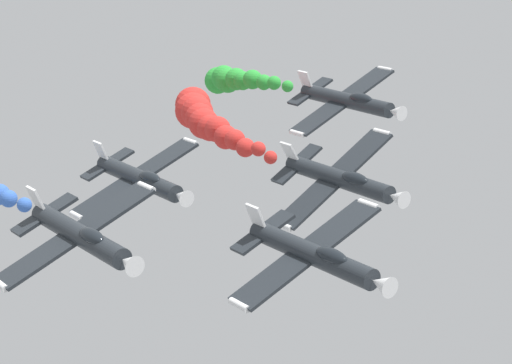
{
  "coord_description": "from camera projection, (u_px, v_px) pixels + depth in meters",
  "views": [
    {
      "loc": [
        33.69,
        45.07,
        104.22
      ],
      "look_at": [
        0.0,
        0.0,
        87.99
      ],
      "focal_mm": 69.12,
      "sensor_mm": 36.0,
      "label": 1
    }
  ],
  "objects": [
    {
      "name": "smoke_trail_left_inner",
      "position": [
        202.0,
        116.0,
        79.04
      ],
      "size": [
        8.26,
        20.99,
        3.15
      ],
      "color": "red"
    },
    {
      "name": "smoke_trail_right_outer",
      "position": [
        231.0,
        80.0,
        86.68
      ],
      "size": [
        5.41,
        16.62,
        3.87
      ],
      "color": "green"
    },
    {
      "name": "airplane_left_outer",
      "position": [
        139.0,
        178.0,
        62.41
      ],
      "size": [
        8.99,
        10.35,
        3.94
      ],
      "rotation": [
        0.0,
        0.39,
        0.0
      ],
      "color": "#23282D"
    },
    {
      "name": "airplane_right_outer",
      "position": [
        347.0,
        100.0,
        71.02
      ],
      "size": [
        8.89,
        10.35,
        4.2
      ],
      "rotation": [
        0.0,
        0.42,
        0.0
      ],
      "color": "#23282D"
    },
    {
      "name": "airplane_left_inner",
      "position": [
        340.0,
        178.0,
        60.3
      ],
      "size": [
        8.43,
        10.35,
        5.14
      ],
      "rotation": [
        0.0,
        0.53,
        0.0
      ],
      "color": "#23282D"
    },
    {
      "name": "airplane_right_inner",
      "position": [
        80.0,
        235.0,
        50.13
      ],
      "size": [
        8.97,
        10.35,
        4.0
      ],
      "rotation": [
        0.0,
        0.39,
        0.0
      ],
      "color": "#23282D"
    },
    {
      "name": "airplane_lead",
      "position": [
        313.0,
        254.0,
        49.63
      ],
      "size": [
        8.95,
        10.35,
        4.03
      ],
      "rotation": [
        0.0,
        0.4,
        0.0
      ],
      "color": "#23282D"
    }
  ]
}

